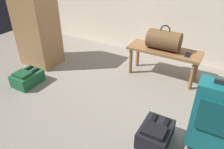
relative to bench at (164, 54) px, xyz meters
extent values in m
plane|color=gray|center=(-0.30, -0.89, -0.36)|extent=(6.60, 6.60, 0.00)
cube|color=olive|center=(0.00, 0.00, 0.05)|extent=(1.00, 0.36, 0.04)
cylinder|color=olive|center=(-0.44, -0.13, -0.16)|extent=(0.05, 0.05, 0.39)
cylinder|color=olive|center=(0.44, -0.13, -0.16)|extent=(0.05, 0.05, 0.39)
cylinder|color=olive|center=(-0.44, 0.13, -0.16)|extent=(0.05, 0.05, 0.39)
cylinder|color=olive|center=(0.44, 0.13, -0.16)|extent=(0.05, 0.05, 0.39)
cylinder|color=brown|center=(-0.02, 0.00, 0.20)|extent=(0.44, 0.26, 0.26)
torus|color=black|center=(-0.02, 0.00, 0.34)|extent=(0.14, 0.02, 0.14)
cube|color=#191E4C|center=(0.32, -0.03, 0.07)|extent=(0.07, 0.14, 0.01)
cube|color=black|center=(0.32, -0.03, 0.08)|extent=(0.06, 0.13, 0.00)
cube|color=#14666B|center=(0.83, -1.08, 0.02)|extent=(0.46, 0.21, 0.67)
cube|color=#0E474A|center=(0.83, -1.19, 0.11)|extent=(0.37, 0.02, 0.30)
cylinder|color=black|center=(0.67, -1.00, -0.34)|extent=(0.02, 0.05, 0.05)
cube|color=black|center=(0.34, -1.21, -0.28)|extent=(0.28, 0.38, 0.17)
cube|color=black|center=(0.34, -1.28, -0.17)|extent=(0.21, 0.17, 0.04)
cube|color=black|center=(0.28, -1.15, -0.18)|extent=(0.04, 0.19, 0.02)
cube|color=black|center=(0.40, -1.15, -0.18)|extent=(0.04, 0.19, 0.02)
cube|color=#1E6038|center=(-1.54, -1.11, -0.28)|extent=(0.28, 0.38, 0.17)
cube|color=#184D2C|center=(-1.54, -1.17, -0.17)|extent=(0.21, 0.17, 0.04)
cube|color=black|center=(-1.60, -1.04, -0.18)|extent=(0.04, 0.19, 0.02)
cube|color=black|center=(-1.48, -1.04, -0.18)|extent=(0.04, 0.19, 0.02)
cube|color=#A87A4C|center=(-1.85, -0.52, 0.19)|extent=(0.56, 0.44, 1.10)
camera|label=1|loc=(0.70, -2.70, 1.27)|focal=34.23mm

